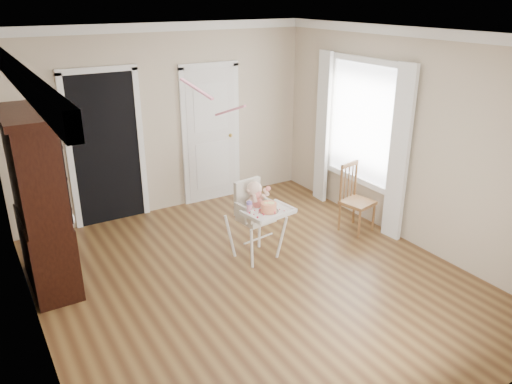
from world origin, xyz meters
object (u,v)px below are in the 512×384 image
high_chair (256,212)px  sippy_cup (249,207)px  dining_chair (356,200)px  china_cabinet (40,203)px  cake (269,207)px

high_chair → sippy_cup: (-0.17, -0.12, 0.15)m
dining_chair → china_cabinet: bearing=157.0°
dining_chair → sippy_cup: bearing=170.4°
sippy_cup → china_cabinet: china_cabinet is taller
cake → sippy_cup: sippy_cup is taller
sippy_cup → dining_chair: 1.77m
cake → dining_chair: size_ratio=0.25×
china_cabinet → dining_chair: size_ratio=2.09×
china_cabinet → dining_chair: (3.85, -0.71, -0.55)m
sippy_cup → china_cabinet: 2.27m
cake → china_cabinet: 2.49m
high_chair → china_cabinet: bearing=155.6°
sippy_cup → china_cabinet: bearing=159.2°
china_cabinet → dining_chair: 3.95m
high_chair → dining_chair: (1.57, -0.04, -0.18)m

